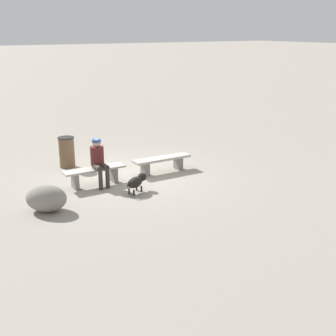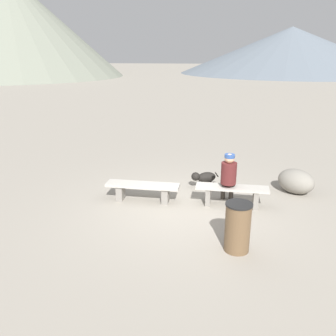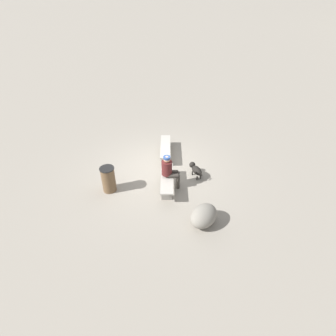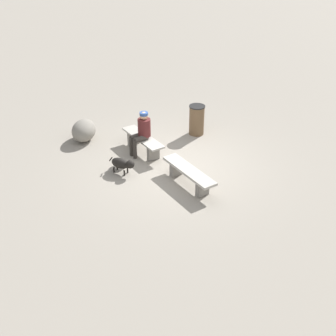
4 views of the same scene
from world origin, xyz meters
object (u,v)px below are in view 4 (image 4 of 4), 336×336
(bench_right, at_px, (143,141))
(dog, at_px, (122,164))
(seated_person, at_px, (142,130))
(trash_bin, at_px, (197,120))
(bench_left, at_px, (189,174))
(boulder, at_px, (84,130))

(bench_right, xyz_separation_m, dog, (-0.70, 1.07, -0.04))
(bench_right, distance_m, seated_person, 0.44)
(dog, height_order, trash_bin, trash_bin)
(seated_person, relative_size, trash_bin, 1.37)
(bench_left, bearing_deg, boulder, 17.20)
(seated_person, bearing_deg, bench_left, -177.29)
(bench_right, relative_size, trash_bin, 1.83)
(trash_bin, bearing_deg, boulder, 62.18)
(bench_right, distance_m, boulder, 1.96)
(trash_bin, bearing_deg, bench_right, 91.39)
(trash_bin, bearing_deg, seated_person, 94.04)
(trash_bin, xyz_separation_m, boulder, (1.60, 3.04, -0.15))
(bench_right, xyz_separation_m, seated_person, (-0.10, 0.08, 0.42))
(bench_right, height_order, boulder, boulder)
(bench_left, xyz_separation_m, bench_right, (2.13, 0.02, 0.02))
(bench_right, relative_size, dog, 2.35)
(bench_left, relative_size, boulder, 1.87)
(boulder, bearing_deg, seated_person, -150.67)
(bench_left, distance_m, trash_bin, 2.93)
(bench_left, height_order, dog, dog)
(trash_bin, height_order, boulder, trash_bin)
(bench_right, bearing_deg, seated_person, 142.23)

